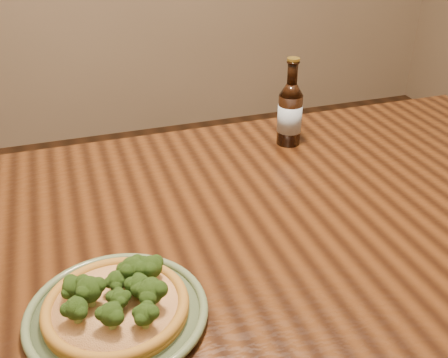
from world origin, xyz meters
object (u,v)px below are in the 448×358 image
object	(u,v)px
plate	(117,313)
beer_bottle	(290,113)
pizza	(117,303)
table	(262,251)

from	to	relation	value
plate	beer_bottle	xyz separation A→B (m)	(0.51, 0.48, 0.07)
plate	beer_bottle	size ratio (longest dim) A/B	1.26
pizza	beer_bottle	world-z (taller)	beer_bottle
plate	beer_bottle	distance (m)	0.71
table	pizza	world-z (taller)	pizza
table	plate	distance (m)	0.39
pizza	plate	bearing A→B (deg)	-175.72
table	beer_bottle	world-z (taller)	beer_bottle
table	plate	xyz separation A→B (m)	(-0.32, -0.20, 0.10)
plate	pizza	bearing A→B (deg)	4.28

